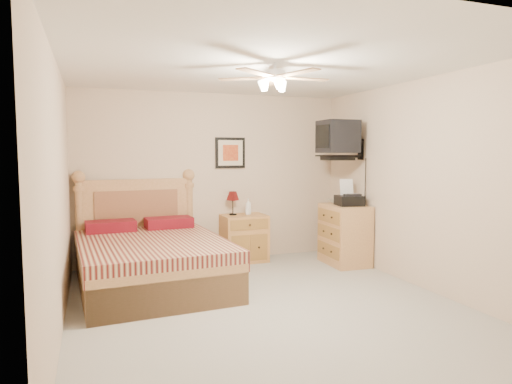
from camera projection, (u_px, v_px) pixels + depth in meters
floor at (267, 306)px, 4.84m from camera, size 4.50×4.50×0.00m
ceiling at (267, 66)px, 4.62m from camera, size 4.00×4.50×0.04m
wall_back at (213, 178)px, 6.83m from camera, size 4.00×0.04×2.50m
wall_front at (409, 219)px, 2.62m from camera, size 4.00×0.04×2.50m
wall_left at (58, 195)px, 4.05m from camera, size 0.04×4.50×2.50m
wall_right at (424, 184)px, 5.41m from camera, size 0.04×4.50×2.50m
bed at (152, 230)px, 5.47m from camera, size 1.77×2.25×1.39m
nightstand at (244, 238)px, 6.82m from camera, size 0.65×0.49×0.70m
table_lamp at (233, 203)px, 6.79m from camera, size 0.24×0.24×0.35m
lotion_bottle at (248, 207)px, 6.82m from camera, size 0.10×0.11×0.24m
framed_picture at (230, 153)px, 6.87m from camera, size 0.46×0.04×0.46m
dresser at (345, 235)px, 6.63m from camera, size 0.53×0.75×0.87m
fax_machine at (349, 193)px, 6.51m from camera, size 0.41×0.42×0.37m
magazine_lower at (333, 203)px, 6.77m from camera, size 0.26×0.32×0.03m
magazine_upper at (335, 201)px, 6.80m from camera, size 0.32×0.36×0.02m
wall_tv at (347, 140)px, 6.53m from camera, size 0.56×0.46×0.58m
ceiling_fan at (275, 77)px, 4.44m from camera, size 1.14×1.14×0.28m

